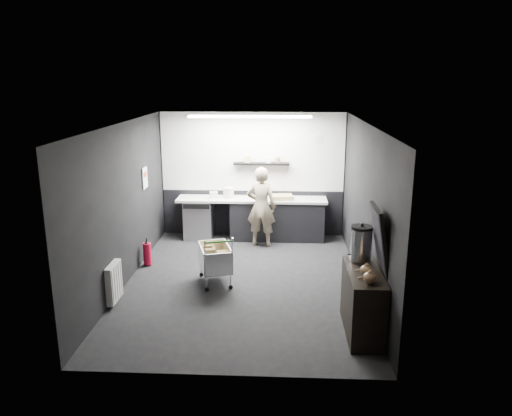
{
  "coord_description": "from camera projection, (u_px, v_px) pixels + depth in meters",
  "views": [
    {
      "loc": [
        0.61,
        -7.93,
        3.44
      ],
      "look_at": [
        0.19,
        0.4,
        1.22
      ],
      "focal_mm": 35.0,
      "sensor_mm": 36.0,
      "label": 1
    }
  ],
  "objects": [
    {
      "name": "wall_front",
      "position": [
        224.0,
        269.0,
        5.56
      ],
      "size": [
        5.5,
        0.0,
        5.5
      ],
      "primitive_type": "plane",
      "rotation": [
        -1.57,
        0.0,
        0.0
      ],
      "color": "black",
      "rests_on": "floor"
    },
    {
      "name": "radiator",
      "position": [
        114.0,
        282.0,
        7.7
      ],
      "size": [
        0.1,
        0.5,
        0.6
      ],
      "primitive_type": "cube",
      "color": "silver",
      "rests_on": "wall_left"
    },
    {
      "name": "person",
      "position": [
        261.0,
        207.0,
        10.24
      ],
      "size": [
        0.67,
        0.5,
        1.67
      ],
      "primitive_type": "imported",
      "rotation": [
        0.0,
        0.0,
        2.97
      ],
      "color": "beige",
      "rests_on": "floor"
    },
    {
      "name": "wall_back",
      "position": [
        253.0,
        175.0,
        10.87
      ],
      "size": [
        5.5,
        0.0,
        5.5
      ],
      "primitive_type": "plane",
      "rotation": [
        1.57,
        0.0,
        0.0
      ],
      "color": "black",
      "rests_on": "floor"
    },
    {
      "name": "poster",
      "position": [
        145.0,
        178.0,
        9.52
      ],
      "size": [
        0.02,
        0.3,
        0.4
      ],
      "primitive_type": "cube",
      "color": "white",
      "rests_on": "wall_left"
    },
    {
      "name": "sideboard",
      "position": [
        364.0,
        293.0,
        6.8
      ],
      "size": [
        0.51,
        1.19,
        1.79
      ],
      "color": "black",
      "rests_on": "floor"
    },
    {
      "name": "kitchen_wall_panel",
      "position": [
        252.0,
        152.0,
        10.72
      ],
      "size": [
        3.95,
        0.02,
        1.7
      ],
      "primitive_type": "cube",
      "color": "silver",
      "rests_on": "wall_back"
    },
    {
      "name": "shopping_cart",
      "position": [
        215.0,
        259.0,
        8.46
      ],
      "size": [
        0.69,
        0.95,
        0.89
      ],
      "color": "silver",
      "rests_on": "floor"
    },
    {
      "name": "white_container",
      "position": [
        214.0,
        195.0,
        10.64
      ],
      "size": [
        0.19,
        0.16,
        0.15
      ],
      "primitive_type": "cube",
      "rotation": [
        0.0,
        0.0,
        0.2
      ],
      "color": "silver",
      "rests_on": "prep_counter"
    },
    {
      "name": "fire_extinguisher",
      "position": [
        147.0,
        253.0,
        9.28
      ],
      "size": [
        0.15,
        0.15,
        0.51
      ],
      "color": "#BA0C2A",
      "rests_on": "floor"
    },
    {
      "name": "pink_tub",
      "position": [
        229.0,
        193.0,
        10.66
      ],
      "size": [
        0.23,
        0.23,
        0.23
      ],
      "primitive_type": "cylinder",
      "color": "silver",
      "rests_on": "prep_counter"
    },
    {
      "name": "prep_counter",
      "position": [
        258.0,
        218.0,
        10.78
      ],
      "size": [
        3.2,
        0.61,
        0.9
      ],
      "color": "black",
      "rests_on": "floor"
    },
    {
      "name": "poster_red_band",
      "position": [
        145.0,
        174.0,
        9.5
      ],
      "size": [
        0.02,
        0.22,
        0.1
      ],
      "primitive_type": "cube",
      "color": "#B83217",
      "rests_on": "poster"
    },
    {
      "name": "cardboard_box",
      "position": [
        282.0,
        197.0,
        10.58
      ],
      "size": [
        0.5,
        0.41,
        0.09
      ],
      "primitive_type": "cube",
      "rotation": [
        0.0,
        0.0,
        0.15
      ],
      "color": "#A38857",
      "rests_on": "prep_counter"
    },
    {
      "name": "wall_left",
      "position": [
        124.0,
        205.0,
        8.31
      ],
      "size": [
        0.0,
        5.5,
        5.5
      ],
      "primitive_type": "plane",
      "rotation": [
        1.57,
        0.0,
        1.57
      ],
      "color": "black",
      "rests_on": "floor"
    },
    {
      "name": "wall_clock",
      "position": [
        318.0,
        139.0,
        10.57
      ],
      "size": [
        0.2,
        0.03,
        0.2
      ],
      "primitive_type": "cylinder",
      "rotation": [
        1.57,
        0.0,
        0.0
      ],
      "color": "silver",
      "rests_on": "wall_back"
    },
    {
      "name": "floating_shelf",
      "position": [
        261.0,
        164.0,
        10.67
      ],
      "size": [
        1.2,
        0.22,
        0.04
      ],
      "primitive_type": "cube",
      "color": "black",
      "rests_on": "wall_back"
    },
    {
      "name": "wall_right",
      "position": [
        365.0,
        208.0,
        8.12
      ],
      "size": [
        0.0,
        5.5,
        5.5
      ],
      "primitive_type": "plane",
      "rotation": [
        1.57,
        0.0,
        -1.57
      ],
      "color": "black",
      "rests_on": "floor"
    },
    {
      "name": "ceiling_strip",
      "position": [
        250.0,
        117.0,
        9.66
      ],
      "size": [
        2.4,
        0.2,
        0.04
      ],
      "primitive_type": "cube",
      "color": "white",
      "rests_on": "ceiling"
    },
    {
      "name": "dado_panel",
      "position": [
        253.0,
        212.0,
        11.07
      ],
      "size": [
        3.95,
        0.02,
        1.0
      ],
      "primitive_type": "cube",
      "color": "black",
      "rests_on": "wall_back"
    },
    {
      "name": "ceiling",
      "position": [
        242.0,
        124.0,
        7.87
      ],
      "size": [
        5.5,
        5.5,
        0.0
      ],
      "primitive_type": "plane",
      "rotation": [
        3.14,
        0.0,
        0.0
      ],
      "color": "silver",
      "rests_on": "wall_back"
    },
    {
      "name": "floor",
      "position": [
        244.0,
        283.0,
        8.56
      ],
      "size": [
        5.5,
        5.5,
        0.0
      ],
      "primitive_type": "plane",
      "color": "black",
      "rests_on": "ground"
    }
  ]
}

